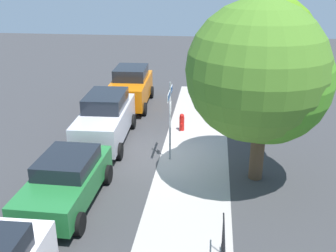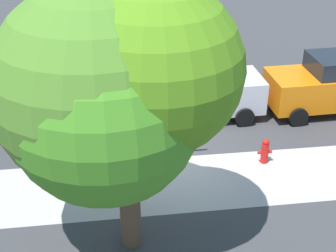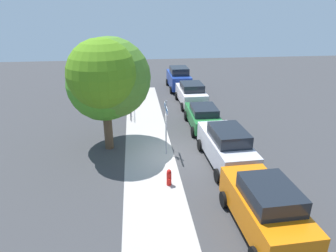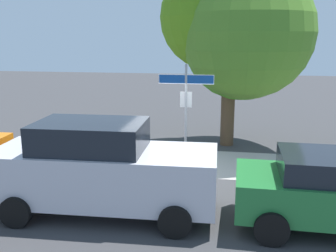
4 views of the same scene
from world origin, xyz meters
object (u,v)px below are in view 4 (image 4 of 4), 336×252
shade_tree (237,32)px  car_silver (103,168)px  street_sign (186,99)px  fire_hydrant (86,152)px

shade_tree → car_silver: 7.02m
street_sign → fire_hydrant: street_sign is taller
street_sign → shade_tree: size_ratio=0.50×
shade_tree → car_silver: size_ratio=1.28×
shade_tree → car_silver: shade_tree is taller
street_sign → car_silver: size_ratio=0.64×
car_silver → fire_hydrant: bearing=115.2°
street_sign → car_silver: bearing=-116.6°
shade_tree → car_silver: bearing=-115.2°
shade_tree → fire_hydrant: shade_tree is taller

